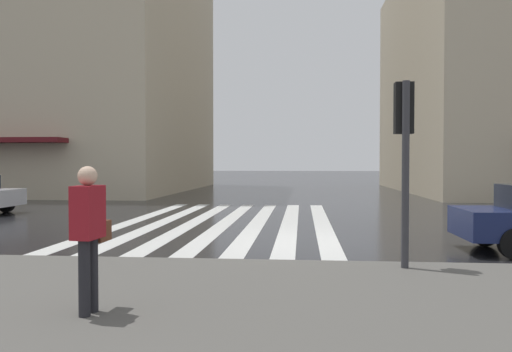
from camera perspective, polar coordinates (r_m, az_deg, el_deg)
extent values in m
plane|color=black|center=(12.11, 5.57, -7.41)|extent=(220.00, 220.00, 0.00)
cube|color=silver|center=(16.08, 7.40, -5.20)|extent=(13.00, 0.50, 0.01)
cube|color=silver|center=(16.07, 3.82, -5.19)|extent=(13.00, 0.50, 0.01)
cube|color=silver|center=(16.13, 0.26, -5.17)|extent=(13.00, 0.50, 0.01)
cube|color=silver|center=(16.24, -3.27, -5.12)|extent=(13.00, 0.50, 0.01)
cube|color=silver|center=(16.42, -6.74, -5.06)|extent=(13.00, 0.50, 0.01)
cube|color=silver|center=(16.65, -10.12, -4.98)|extent=(13.00, 0.50, 0.01)
cube|color=silver|center=(16.94, -13.40, -4.89)|extent=(13.00, 0.50, 0.01)
cube|color=beige|center=(40.73, -26.42, 12.57)|extent=(19.23, 26.30, 19.64)
cylinder|color=#333338|center=(8.60, 16.45, 0.14)|extent=(0.12, 0.12, 3.05)
cube|color=black|center=(8.83, 16.27, 7.33)|extent=(0.22, 0.30, 0.85)
sphere|color=red|center=(8.98, 16.13, 9.03)|extent=(0.17, 0.17, 0.17)
sphere|color=orange|center=(8.94, 16.12, 7.25)|extent=(0.17, 0.17, 0.17)
sphere|color=green|center=(8.92, 16.11, 5.46)|extent=(0.17, 0.17, 0.17)
cylinder|color=black|center=(12.57, 24.29, -5.77)|extent=(0.20, 0.62, 0.62)
cylinder|color=black|center=(21.50, -26.26, -2.84)|extent=(0.20, 0.62, 0.62)
cube|color=maroon|center=(6.04, -18.37, -3.87)|extent=(0.42, 0.27, 0.60)
sphere|color=beige|center=(6.02, -18.40, 0.01)|extent=(0.22, 0.22, 0.22)
cylinder|color=#232328|center=(6.08, -18.73, -10.82)|extent=(0.13, 0.13, 0.86)
cylinder|color=#232328|center=(6.23, -17.91, -10.50)|extent=(0.13, 0.13, 0.86)
cube|color=brown|center=(6.32, -17.13, -5.92)|extent=(0.29, 0.18, 0.24)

